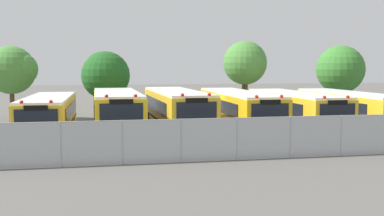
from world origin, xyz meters
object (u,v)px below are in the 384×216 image
object	(u,v)px
tree_0	(13,70)
tree_2	(245,63)
school_bus_3	(238,110)
tree_1	(105,74)
school_bus_0	(49,115)
school_bus_4	(294,110)
school_bus_5	(350,109)
tree_3	(340,70)
school_bus_2	(176,110)
school_bus_1	(117,112)

from	to	relation	value
tree_0	tree_2	size ratio (longest dim) A/B	0.92
school_bus_3	tree_1	distance (m)	12.16
school_bus_0	school_bus_3	world-z (taller)	school_bus_3
school_bus_3	school_bus_4	world-z (taller)	school_bus_3
school_bus_4	tree_1	distance (m)	14.82
school_bus_4	school_bus_5	size ratio (longest dim) A/B	0.97
tree_0	tree_1	size ratio (longest dim) A/B	1.08
tree_2	school_bus_0	bearing A→B (deg)	-148.10
school_bus_0	school_bus_3	distance (m)	11.11
tree_1	tree_2	world-z (taller)	tree_2
school_bus_0	tree_3	distance (m)	25.28
school_bus_2	tree_3	distance (m)	18.66
school_bus_3	tree_1	world-z (taller)	tree_1
school_bus_1	school_bus_4	bearing A→B (deg)	179.09
school_bus_5	tree_0	distance (m)	24.43
school_bus_4	tree_2	bearing A→B (deg)	-87.70
school_bus_2	school_bus_5	xyz separation A→B (m)	(11.22, -0.21, -0.11)
school_bus_5	tree_1	distance (m)	17.96
school_bus_2	school_bus_3	distance (m)	3.81
tree_1	school_bus_3	bearing A→B (deg)	-48.57
school_bus_2	tree_3	size ratio (longest dim) A/B	1.82
school_bus_5	school_bus_2	bearing A→B (deg)	-0.36
school_bus_4	tree_3	bearing A→B (deg)	-131.57
school_bus_0	tree_0	size ratio (longest dim) A/B	1.76
school_bus_1	school_bus_3	xyz separation A→B (m)	(7.35, 0.02, -0.04)
school_bus_4	school_bus_5	bearing A→B (deg)	178.10
school_bus_2	school_bus_1	bearing A→B (deg)	-0.30
school_bus_0	tree_0	xyz separation A→B (m)	(-3.59, 10.16, 2.49)
tree_1	tree_2	distance (m)	11.20
school_bus_2	tree_1	world-z (taller)	tree_1
school_bus_3	school_bus_4	bearing A→B (deg)	179.87
school_bus_0	tree_0	distance (m)	11.06
tree_3	school_bus_0	bearing A→B (deg)	-157.13
school_bus_0	tree_1	distance (m)	9.97
tree_1	tree_3	xyz separation A→B (m)	(19.99, 0.59, 0.29)
tree_0	school_bus_3	bearing A→B (deg)	-34.10
school_bus_2	school_bus_4	distance (m)	7.46
school_bus_3	school_bus_4	distance (m)	3.64
school_bus_2	tree_2	world-z (taller)	tree_2
school_bus_1	tree_2	size ratio (longest dim) A/B	1.66
tree_2	tree_1	bearing A→B (deg)	178.72
school_bus_1	tree_2	bearing A→B (deg)	-141.25
school_bus_3	tree_2	size ratio (longest dim) A/B	1.86
tree_2	school_bus_1	bearing A→B (deg)	-140.47
school_bus_0	school_bus_4	world-z (taller)	school_bus_4
school_bus_5	tree_2	xyz separation A→B (m)	(-4.16, 8.87, 3.02)
school_bus_1	tree_1	xyz separation A→B (m)	(-0.57, 8.99, 2.08)
school_bus_5	tree_1	xyz separation A→B (m)	(-15.32, 9.12, 2.17)
school_bus_5	tree_2	distance (m)	10.25
school_bus_0	school_bus_5	bearing A→B (deg)	-179.20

